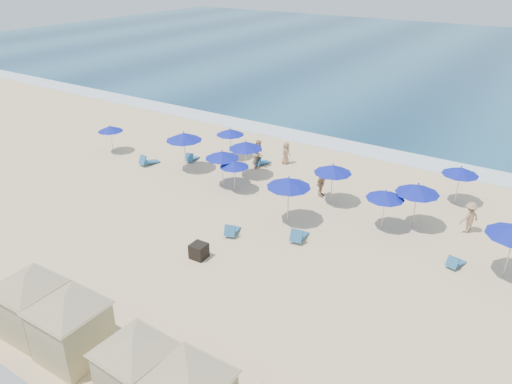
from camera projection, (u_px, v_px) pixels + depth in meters
ground at (243, 243)px, 24.87m from camera, size 160.00×160.00×0.00m
ocean at (481, 62)px, 66.13m from camera, size 160.00×80.00×0.06m
surf_line at (364, 150)px, 36.48m from camera, size 160.00×2.50×0.08m
trash_bin at (199, 251)px, 23.50m from camera, size 0.75×0.75×0.73m
cabana_0 at (30, 296)px, 18.35m from camera, size 4.53×4.53×2.84m
cabana_1 at (69, 318)px, 17.19m from camera, size 4.62×4.62×2.90m
cabana_2 at (136, 360)px, 15.55m from camera, size 4.34×4.34×2.72m
umbrella_0 at (110, 129)px, 35.51m from camera, size 1.80×1.80×2.05m
umbrella_1 at (184, 136)px, 32.26m from camera, size 2.37×2.37×2.70m
umbrella_2 at (230, 132)px, 34.40m from camera, size 1.95×1.95×2.22m
umbrella_3 at (222, 155)px, 30.11m from camera, size 2.09×2.09×2.37m
umbrella_4 at (246, 145)px, 31.38m from camera, size 2.17×2.17×2.47m
umbrella_5 at (234, 164)px, 29.57m from camera, size 1.79×1.79×2.03m
umbrella_6 at (289, 183)px, 25.82m from camera, size 2.35×2.35×2.67m
umbrella_7 at (333, 169)px, 27.92m from camera, size 2.16×2.16×2.46m
umbrella_8 at (385, 195)px, 25.33m from camera, size 1.98×1.98×2.25m
umbrella_9 at (461, 171)px, 27.96m from camera, size 2.04×2.04×2.33m
umbrella_10 at (418, 189)px, 25.35m from camera, size 2.25×2.25×2.56m
beach_chair_0 at (148, 161)px, 33.96m from camera, size 0.90×1.50×0.77m
beach_chair_1 at (191, 158)px, 34.58m from camera, size 0.84×1.35×0.69m
beach_chair_2 at (261, 162)px, 33.92m from camera, size 0.83×1.42×0.73m
beach_chair_3 at (232, 230)px, 25.49m from camera, size 0.94×1.37×0.69m
beach_chair_4 at (299, 236)px, 24.98m from camera, size 0.85×1.47×0.76m
beach_chair_5 at (455, 262)px, 22.89m from camera, size 0.78×1.24×0.63m
beachgoer_0 at (259, 154)px, 33.36m from camera, size 0.88×1.04×1.88m
beachgoer_1 at (321, 183)px, 29.33m from camera, size 0.42×0.98×1.66m
beachgoer_2 at (470, 218)px, 25.47m from camera, size 1.16×1.25×1.69m
beachgoer_3 at (286, 153)px, 33.94m from camera, size 0.53×0.79×1.56m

